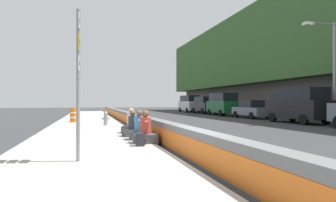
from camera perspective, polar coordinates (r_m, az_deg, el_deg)
name	(u,v)px	position (r m, az deg, el deg)	size (l,w,h in m)	color
ground_plane	(198,164)	(7.40, 5.92, -12.19)	(160.00, 160.00, 0.00)	#353538
sidewalk_strip	(87,167)	(6.91, -15.56, -12.46)	(80.00, 4.40, 0.14)	#A8A59E
jersey_barrier	(198,147)	(7.32, 5.90, -8.94)	(76.00, 0.45, 0.85)	slate
route_sign_post	(79,73)	(7.21, -17.16, 5.34)	(0.44, 0.09, 3.60)	gray
fire_hydrant	(106,118)	(18.04, -12.13, -3.24)	(0.26, 0.46, 0.88)	gray
seated_person_foreground	(145,133)	(10.04, -4.47, -6.19)	(0.74, 0.85, 1.12)	#424247
seated_person_middle	(139,130)	(10.99, -5.62, -5.72)	(0.77, 0.87, 1.10)	#424247
seated_person_rear	(133,128)	(12.07, -6.95, -5.28)	(0.76, 0.85, 1.06)	#424247
seated_person_far	(131,125)	(13.39, -7.23, -4.70)	(0.90, 0.98, 1.12)	#424247
backpack	(140,140)	(9.37, -5.47, -7.58)	(0.32, 0.28, 0.40)	#232328
construction_barrel	(74,115)	(21.35, -18.00, -2.68)	(0.54, 0.54, 0.95)	orange
street_lamp	(329,62)	(22.79, 29.12, 6.73)	(0.44, 2.57, 7.01)	#9E9EA3
parked_car_third	(298,105)	(23.26, 24.15, -0.66)	(5.15, 2.20, 2.56)	black
parked_car_fourth	(252,109)	(28.70, 16.10, -1.57)	(4.51, 1.97, 1.71)	slate
parked_car_midline	(222,104)	(33.86, 10.65, -0.54)	(5.15, 2.20, 2.56)	#145128
parked_car_far	(204,105)	(39.10, 7.15, -0.75)	(4.84, 2.14, 2.28)	#28282D
parked_car_farther	(189,103)	(44.49, 4.24, -0.47)	(5.12, 2.13, 2.56)	silver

